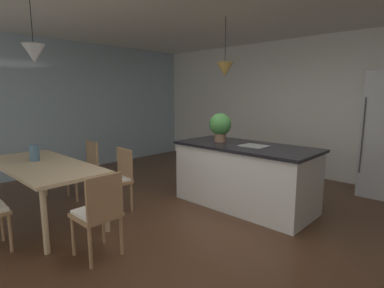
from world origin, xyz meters
The scene contains 12 objects.
ground_plane centered at (0.00, 0.00, -0.02)m, with size 10.00×8.40×0.04m, color #4C301E.
wall_back_kitchen centered at (0.00, 3.26, 1.35)m, with size 10.00×0.12×2.70m, color white.
window_wall_left_glazing centered at (-4.06, 0.00, 1.35)m, with size 0.06×8.40×2.70m, color #9EB7C6.
dining_table centered at (-1.79, -1.24, 0.67)m, with size 2.02×0.86×0.74m.
chair_far_left centered at (-2.24, -0.44, 0.47)m, with size 0.43×0.43×0.87m.
chair_kitchen_end centered at (-0.41, -1.24, 0.47)m, with size 0.40×0.40×0.87m.
chair_far_right centered at (-1.33, -0.44, 0.47)m, with size 0.43×0.43×0.87m.
kitchen_island centered at (-0.16, 0.94, 0.46)m, with size 2.00×0.93×0.91m.
pendant_over_table centered at (-1.70, -1.25, 2.09)m, with size 0.25×0.25×0.72m.
pendant_over_island_main centered at (-0.55, 0.94, 1.98)m, with size 0.25×0.25×0.82m.
potted_plant_on_island centered at (-0.62, 0.94, 1.15)m, with size 0.34×0.34×0.43m.
vase_on_dining_table centered at (-2.03, -1.24, 0.84)m, with size 0.12×0.12×0.21m.
Camera 1 is at (2.19, -2.64, 1.62)m, focal length 28.11 mm.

